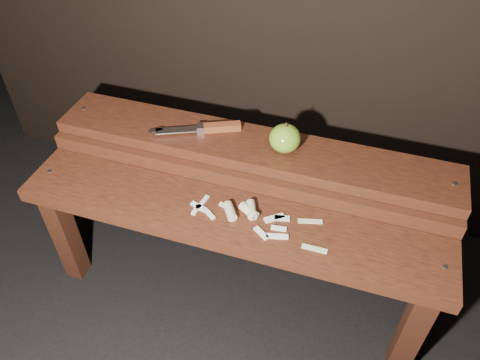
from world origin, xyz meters
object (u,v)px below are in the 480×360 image
(bench_front_tier, at_px, (227,234))
(bench_rear_tier, at_px, (251,166))
(knife, at_px, (210,128))
(apple, at_px, (285,138))

(bench_front_tier, xyz_separation_m, bench_rear_tier, (0.00, 0.23, 0.06))
(bench_rear_tier, bearing_deg, knife, 170.96)
(bench_front_tier, xyz_separation_m, knife, (-0.13, 0.25, 0.16))
(apple, bearing_deg, bench_rear_tier, -177.45)
(bench_rear_tier, xyz_separation_m, knife, (-0.13, 0.02, 0.10))
(knife, bearing_deg, apple, -4.22)
(bench_front_tier, height_order, bench_rear_tier, bench_rear_tier)
(bench_front_tier, bearing_deg, knife, 118.43)
(bench_rear_tier, height_order, knife, knife)
(bench_front_tier, distance_m, apple, 0.31)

